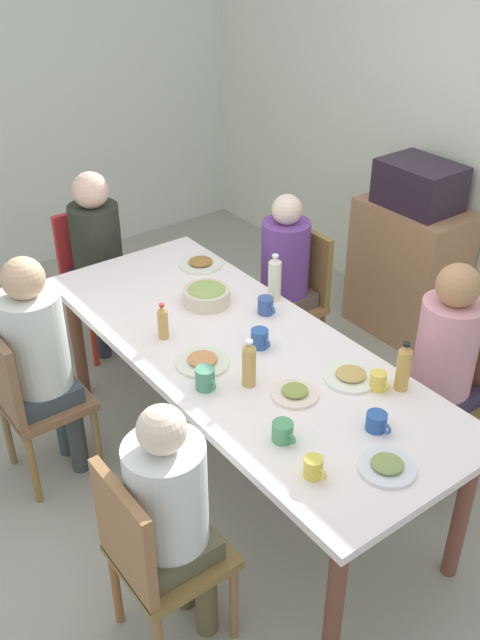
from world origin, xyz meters
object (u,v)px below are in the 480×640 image
at_px(chair_2, 449,388).
at_px(person_4, 171,508).
at_px(cup_2, 205,379).
at_px(chair_4, 152,553).
at_px(dining_table, 240,360).
at_px(person_2, 443,359).
at_px(person_0, 98,247).
at_px(person_1, 39,351).
at_px(plate_4, 387,466).
at_px(cup_0, 266,306).
at_px(chair_1, 28,396).
at_px(cup_3, 377,422).
at_px(cup_1, 260,339).
at_px(bottle_3, 403,367).
at_px(plate_1, 351,376).
at_px(cup_5, 283,432).
at_px(side_cabinet, 407,270).
at_px(bottle_2, 163,322).
at_px(chair_3, 294,293).
at_px(plate_0, 295,393).
at_px(bottle_0, 275,279).
at_px(cup_6, 379,381).
at_px(person_3, 283,272).
at_px(chair_0, 95,272).
at_px(bottle_1, 249,364).
at_px(bowl_0, 207,295).
at_px(plate_3, 202,361).
at_px(plate_2, 201,263).
at_px(cup_4, 314,467).
at_px(microwave, 419,185).

height_order(chair_2, person_4, person_4).
bearing_deg(cup_2, chair_4, -51.74).
bearing_deg(dining_table, person_2, 52.00).
relative_size(person_0, person_1, 0.97).
relative_size(plate_4, cup_0, 1.92).
relative_size(chair_1, cup_3, 7.51).
bearing_deg(cup_1, person_4, -57.09).
relative_size(person_4, bottle_3, 4.94).
relative_size(plate_1, cup_5, 2.01).
bearing_deg(side_cabinet, bottle_2, -85.02).
xyz_separation_m(cup_3, side_cabinet, (-1.25, 1.63, -0.36)).
height_order(dining_table, chair_3, chair_3).
relative_size(plate_0, bottle_0, 0.80).
distance_m(plate_4, cup_6, 0.49).
bearing_deg(person_3, chair_0, -142.18).
bearing_deg(person_3, bottle_1, -46.66).
distance_m(dining_table, cup_0, 0.35).
height_order(chair_4, plate_1, chair_4).
bearing_deg(dining_table, chair_4, -55.14).
bearing_deg(bowl_0, cup_0, 34.68).
height_order(cup_5, cup_6, same).
bearing_deg(plate_3, chair_4, -47.18).
xyz_separation_m(person_3, bottle_0, (0.33, -0.34, 0.21)).
bearing_deg(plate_2, plate_1, -3.28).
bearing_deg(chair_2, chair_4, -90.00).
relative_size(cup_0, cup_3, 0.96).
xyz_separation_m(person_3, bottle_2, (0.30, -0.99, 0.17)).
height_order(chair_0, cup_4, chair_0).
distance_m(person_0, microwave, 2.01).
height_order(dining_table, bottle_0, bottle_0).
distance_m(cup_6, side_cabinet, 1.82).
bearing_deg(cup_6, person_1, -139.13).
bearing_deg(cup_5, person_1, -157.45).
bearing_deg(person_2, bottle_0, -157.92).
bearing_deg(cup_3, side_cabinet, 127.42).
bearing_deg(bottle_2, cup_5, -0.64).
relative_size(person_3, cup_5, 9.65).
distance_m(chair_0, bottle_0, 1.42).
bearing_deg(person_0, dining_table, 0.00).
height_order(plate_3, cup_0, cup_0).
bearing_deg(bottle_0, person_1, -105.99).
relative_size(chair_3, plate_3, 3.66).
bearing_deg(microwave, chair_4, -67.83).
xyz_separation_m(plate_2, cup_5, (1.42, -0.57, 0.03)).
distance_m(person_3, bottle_1, 1.24).
bearing_deg(plate_2, cup_3, -8.21).
height_order(plate_0, plate_1, same).
height_order(plate_2, bottle_2, bottle_2).
distance_m(cup_5, bottle_2, 0.90).
distance_m(chair_1, chair_4, 1.17).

